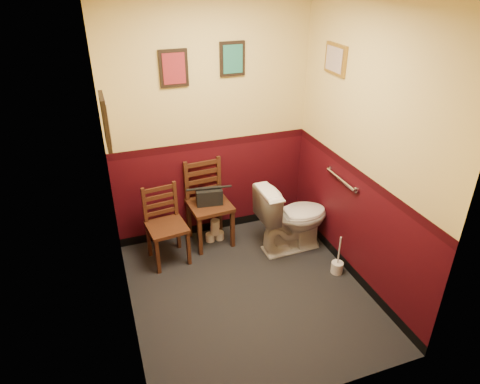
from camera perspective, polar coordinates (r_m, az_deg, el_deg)
floor at (r=4.30m, az=1.15°, el=-13.32°), size 2.20×2.40×0.00m
wall_back at (r=4.61m, az=-4.01°, el=9.18°), size 2.20×0.00×2.70m
wall_front at (r=2.62m, az=10.80°, el=-7.56°), size 2.20×0.00×2.70m
wall_left at (r=3.36m, az=-16.49°, el=0.33°), size 0.00×2.40×2.70m
wall_right at (r=4.04m, az=16.16°, el=5.27°), size 0.00×2.40×2.70m
grab_bar at (r=4.37m, az=13.32°, el=1.66°), size 0.05×0.56×0.06m
framed_print_back_a at (r=4.35m, az=-8.83°, el=15.98°), size 0.28×0.04×0.36m
framed_print_back_b at (r=4.49m, az=-1.02°, el=17.33°), size 0.26×0.04×0.34m
framed_print_left at (r=3.26m, az=-17.49°, el=8.96°), size 0.04×0.30×0.38m
framed_print_right at (r=4.31m, az=12.61°, el=16.90°), size 0.04×0.34×0.28m
toilet at (r=4.72m, az=7.01°, el=-3.40°), size 0.81×0.47×0.79m
toilet_brush at (r=4.61m, az=12.82°, el=-9.69°), size 0.12×0.12×0.44m
chair_left at (r=4.57m, az=-9.89°, el=-4.39°), size 0.43×0.43×0.84m
chair_right at (r=4.78m, az=-4.25°, el=-1.53°), size 0.48×0.48×0.96m
handbag at (r=4.69m, az=-4.12°, el=-0.60°), size 0.30×0.18×0.21m
tp_stack at (r=4.95m, az=-3.37°, el=-5.31°), size 0.22×0.13×0.28m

